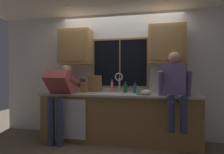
% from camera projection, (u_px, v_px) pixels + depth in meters
% --- Properties ---
extents(back_wall, '(5.37, 0.12, 2.55)m').
position_uv_depth(back_wall, '(121.00, 75.00, 3.94)').
color(back_wall, silver).
rests_on(back_wall, floor).
extents(ceiling_downlight_left, '(0.14, 0.14, 0.01)m').
position_uv_depth(ceiling_downlight_left, '(68.00, 7.00, 3.46)').
color(ceiling_downlight_left, '#FFEAB2').
extents(window_glass, '(1.10, 0.02, 0.95)m').
position_uv_depth(window_glass, '(120.00, 63.00, 3.87)').
color(window_glass, black).
extents(window_frame_top, '(1.17, 0.02, 0.04)m').
position_uv_depth(window_frame_top, '(120.00, 39.00, 3.85)').
color(window_frame_top, olive).
extents(window_frame_bottom, '(1.17, 0.02, 0.04)m').
position_uv_depth(window_frame_bottom, '(120.00, 87.00, 3.87)').
color(window_frame_bottom, olive).
extents(window_frame_left, '(0.03, 0.02, 0.95)m').
position_uv_depth(window_frame_left, '(94.00, 63.00, 3.98)').
color(window_frame_left, olive).
extents(window_frame_right, '(0.03, 0.02, 0.95)m').
position_uv_depth(window_frame_right, '(148.00, 63.00, 3.75)').
color(window_frame_right, olive).
extents(window_mullion_center, '(0.02, 0.02, 0.95)m').
position_uv_depth(window_mullion_center, '(120.00, 63.00, 3.86)').
color(window_mullion_center, olive).
extents(lower_cabinet_run, '(2.97, 0.58, 0.88)m').
position_uv_depth(lower_cabinet_run, '(118.00, 118.00, 3.62)').
color(lower_cabinet_run, '#A07744').
rests_on(lower_cabinet_run, floor).
extents(countertop, '(3.03, 0.62, 0.04)m').
position_uv_depth(countertop, '(118.00, 95.00, 3.59)').
color(countertop, beige).
rests_on(countertop, lower_cabinet_run).
extents(dishwasher_front, '(0.60, 0.02, 0.74)m').
position_uv_depth(dishwasher_front, '(70.00, 119.00, 3.48)').
color(dishwasher_front, white).
extents(upper_cabinet_left, '(0.67, 0.36, 0.72)m').
position_uv_depth(upper_cabinet_left, '(75.00, 47.00, 3.90)').
color(upper_cabinet_left, '#B2844C').
extents(upper_cabinet_right, '(0.67, 0.36, 0.72)m').
position_uv_depth(upper_cabinet_right, '(166.00, 44.00, 3.52)').
color(upper_cabinet_right, '#B2844C').
extents(sink, '(0.80, 0.46, 0.21)m').
position_uv_depth(sink, '(117.00, 99.00, 3.60)').
color(sink, silver).
rests_on(sink, lower_cabinet_run).
extents(faucet, '(0.18, 0.09, 0.40)m').
position_uv_depth(faucet, '(119.00, 80.00, 3.77)').
color(faucet, silver).
rests_on(faucet, countertop).
extents(person_standing, '(0.53, 0.72, 1.49)m').
position_uv_depth(person_standing, '(60.00, 93.00, 3.54)').
color(person_standing, '#384260').
rests_on(person_standing, floor).
extents(person_sitting_on_counter, '(0.54, 0.64, 1.26)m').
position_uv_depth(person_sitting_on_counter, '(175.00, 86.00, 3.12)').
color(person_sitting_on_counter, '#384260').
rests_on(person_sitting_on_counter, countertop).
extents(knife_block, '(0.12, 0.18, 0.32)m').
position_uv_depth(knife_block, '(84.00, 87.00, 3.82)').
color(knife_block, olive).
rests_on(knife_block, countertop).
extents(cutting_board, '(0.29, 0.09, 0.35)m').
position_uv_depth(cutting_board, '(95.00, 84.00, 3.91)').
color(cutting_board, '#997047').
rests_on(cutting_board, countertop).
extents(mixing_bowl, '(0.21, 0.21, 0.10)m').
position_uv_depth(mixing_bowl, '(146.00, 92.00, 3.40)').
color(mixing_bowl, silver).
rests_on(mixing_bowl, countertop).
extents(soap_dispenser, '(0.06, 0.07, 0.16)m').
position_uv_depth(soap_dispenser, '(138.00, 91.00, 3.40)').
color(soap_dispenser, '#59A566').
rests_on(soap_dispenser, countertop).
extents(bottle_green_glass, '(0.06, 0.06, 0.27)m').
position_uv_depth(bottle_green_glass, '(112.00, 87.00, 3.85)').
color(bottle_green_glass, pink).
rests_on(bottle_green_glass, countertop).
extents(bottle_tall_clear, '(0.07, 0.07, 0.22)m').
position_uv_depth(bottle_tall_clear, '(135.00, 89.00, 3.69)').
color(bottle_tall_clear, '#334C8C').
rests_on(bottle_tall_clear, countertop).
extents(bottle_amber_small, '(0.07, 0.07, 0.23)m').
position_uv_depth(bottle_amber_small, '(125.00, 88.00, 3.74)').
color(bottle_amber_small, '#1E592D').
rests_on(bottle_amber_small, countertop).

